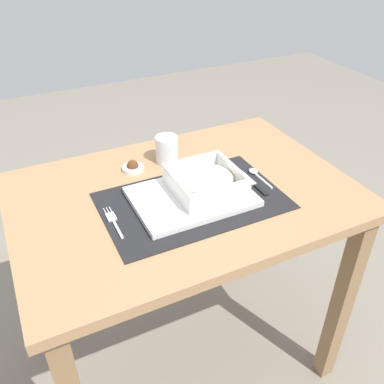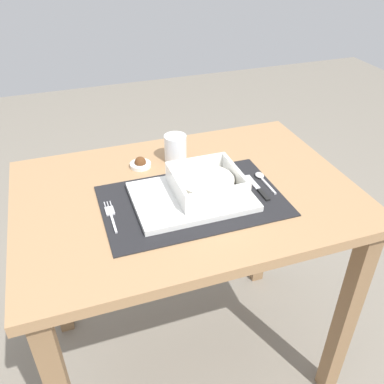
% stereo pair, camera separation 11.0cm
% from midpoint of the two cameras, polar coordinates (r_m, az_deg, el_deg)
% --- Properties ---
extents(ground_plane, '(6.00, 6.00, 0.00)m').
position_cam_midpoint_polar(ground_plane, '(1.69, -2.80, -21.27)').
color(ground_plane, gray).
extents(dining_table, '(0.94, 0.65, 0.74)m').
position_cam_midpoint_polar(dining_table, '(1.23, -3.60, -4.55)').
color(dining_table, '#A37A51').
rests_on(dining_table, ground).
extents(placemat, '(0.48, 0.31, 0.00)m').
position_cam_midpoint_polar(placemat, '(1.12, -2.82, -1.31)').
color(placemat, black).
rests_on(placemat, dining_table).
extents(serving_plate, '(0.31, 0.23, 0.02)m').
position_cam_midpoint_polar(serving_plate, '(1.12, -2.72, -0.68)').
color(serving_plate, white).
rests_on(serving_plate, placemat).
extents(porridge_bowl, '(0.18, 0.18, 0.06)m').
position_cam_midpoint_polar(porridge_bowl, '(1.12, -1.00, 1.15)').
color(porridge_bowl, white).
rests_on(porridge_bowl, serving_plate).
extents(fork, '(0.02, 0.13, 0.00)m').
position_cam_midpoint_polar(fork, '(1.07, -13.66, -3.89)').
color(fork, silver).
rests_on(fork, placemat).
extents(spoon, '(0.02, 0.11, 0.01)m').
position_cam_midpoint_polar(spoon, '(1.23, 6.14, 2.49)').
color(spoon, silver).
rests_on(spoon, placemat).
extents(butter_knife, '(0.01, 0.13, 0.01)m').
position_cam_midpoint_polar(butter_knife, '(1.18, 5.98, 0.92)').
color(butter_knife, black).
rests_on(butter_knife, placemat).
extents(drinking_glass, '(0.07, 0.07, 0.08)m').
position_cam_midpoint_polar(drinking_glass, '(1.28, -5.93, 5.62)').
color(drinking_glass, white).
rests_on(drinking_glass, dining_table).
extents(condiment_saucer, '(0.06, 0.06, 0.04)m').
position_cam_midpoint_polar(condiment_saucer, '(1.27, -10.57, 3.29)').
color(condiment_saucer, white).
rests_on(condiment_saucer, dining_table).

